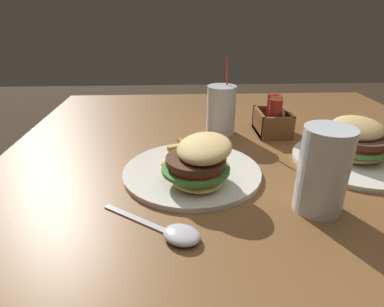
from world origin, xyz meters
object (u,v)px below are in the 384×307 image
(meal_plate_near, at_px, (195,165))
(spoon, at_px, (178,233))
(juice_glass, at_px, (221,111))
(meal_plate_far, at_px, (357,149))
(beer_glass, at_px, (323,172))
(condiment_caddy, at_px, (273,119))

(meal_plate_near, height_order, spoon, meal_plate_near)
(juice_glass, bearing_deg, meal_plate_far, 54.63)
(juice_glass, relative_size, spoon, 1.18)
(spoon, bearing_deg, juice_glass, 110.05)
(spoon, height_order, meal_plate_far, meal_plate_far)
(meal_plate_near, height_order, juice_glass, juice_glass)
(beer_glass, height_order, meal_plate_far, beer_glass)
(spoon, bearing_deg, beer_glass, 50.79)
(meal_plate_near, xyz_separation_m, condiment_caddy, (-0.25, 0.22, 0.01))
(juice_glass, xyz_separation_m, meal_plate_far, (0.19, 0.27, -0.03))
(meal_plate_near, relative_size, meal_plate_far, 1.04)
(beer_glass, relative_size, condiment_caddy, 1.28)
(spoon, relative_size, meal_plate_far, 0.62)
(meal_plate_near, distance_m, juice_glass, 0.27)
(meal_plate_far, bearing_deg, beer_glass, -42.02)
(meal_plate_near, height_order, condiment_caddy, meal_plate_near)
(condiment_caddy, bearing_deg, spoon, -31.37)
(beer_glass, relative_size, spoon, 0.87)
(meal_plate_near, height_order, beer_glass, beer_glass)
(beer_glass, xyz_separation_m, spoon, (0.06, -0.24, -0.06))
(spoon, bearing_deg, meal_plate_near, 113.79)
(meal_plate_near, bearing_deg, spoon, -11.59)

